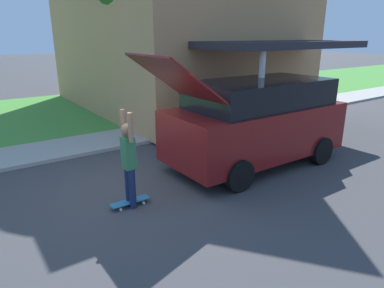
{
  "coord_description": "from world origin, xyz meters",
  "views": [
    {
      "loc": [
        6.16,
        -3.01,
        3.15
      ],
      "look_at": [
        0.39,
        1.05,
        0.9
      ],
      "focal_mm": 32.0,
      "sensor_mm": 36.0,
      "label": 1
    }
  ],
  "objects": [
    {
      "name": "ground_plane",
      "position": [
        0.0,
        0.0,
        0.0
      ],
      "size": [
        120.0,
        120.0,
        0.0
      ],
      "primitive_type": "plane",
      "color": "#3D3D3F"
    },
    {
      "name": "lawn",
      "position": [
        -8.0,
        6.0,
        0.04
      ],
      "size": [
        10.0,
        80.0,
        0.08
      ],
      "color": "#478E38",
      "rests_on": "ground_plane"
    },
    {
      "name": "sidewalk",
      "position": [
        -3.6,
        6.0,
        0.05
      ],
      "size": [
        1.8,
        80.0,
        0.1
      ],
      "color": "#9E9E99",
      "rests_on": "ground_plane"
    },
    {
      "name": "suv_parked",
      "position": [
        0.35,
        3.02,
        1.14
      ],
      "size": [
        2.16,
        5.27,
        2.81
      ],
      "color": "maroon",
      "rests_on": "ground_plane"
    },
    {
      "name": "skateboarder",
      "position": [
        0.63,
        -0.55,
        0.96
      ],
      "size": [
        0.41,
        0.22,
        1.87
      ],
      "color": "#192347",
      "rests_on": "ground_plane"
    },
    {
      "name": "skateboard",
      "position": [
        0.61,
        -0.56,
        0.08
      ],
      "size": [
        0.22,
        0.77,
        0.1
      ],
      "color": "#236B99",
      "rests_on": "ground_plane"
    }
  ]
}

